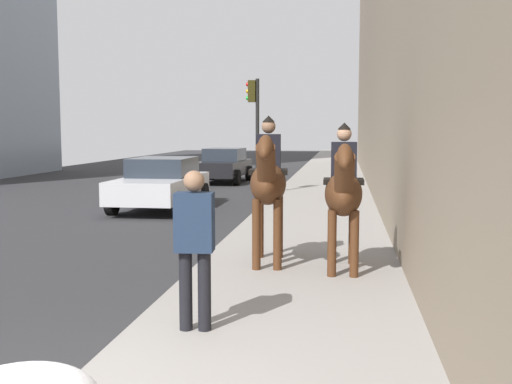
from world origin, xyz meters
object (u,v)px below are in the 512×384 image
object	(u,v)px
mounted_horse_near	(268,181)
car_near_lane	(161,183)
traffic_light_near_curb	(255,118)
car_mid_lane	(224,165)
mounted_horse_far	(344,191)
pedestrian_greeting	(195,239)

from	to	relation	value
mounted_horse_near	car_near_lane	distance (m)	8.27
mounted_horse_near	traffic_light_near_curb	world-z (taller)	traffic_light_near_curb
car_near_lane	car_mid_lane	xyz separation A→B (m)	(8.82, -0.07, -0.00)
traffic_light_near_curb	mounted_horse_far	bearing A→B (deg)	-165.01
car_mid_lane	traffic_light_near_curb	size ratio (longest dim) A/B	1.04
mounted_horse_far	mounted_horse_near	bearing A→B (deg)	-104.75
mounted_horse_far	traffic_light_near_curb	size ratio (longest dim) A/B	0.58
pedestrian_greeting	mounted_horse_near	bearing A→B (deg)	-10.35
pedestrian_greeting	car_mid_lane	size ratio (longest dim) A/B	0.42
pedestrian_greeting	car_mid_lane	xyz separation A→B (m)	(19.36, 3.47, -0.36)
mounted_horse_near	car_mid_lane	distance (m)	16.54
traffic_light_near_curb	car_near_lane	bearing A→B (deg)	145.97
mounted_horse_near	car_near_lane	xyz separation A→B (m)	(7.25, 3.91, -0.69)
mounted_horse_far	pedestrian_greeting	size ratio (longest dim) A/B	1.31
mounted_horse_far	car_near_lane	xyz separation A→B (m)	(7.54, 5.08, -0.59)
car_near_lane	mounted_horse_far	bearing A→B (deg)	34.00
mounted_horse_near	traffic_light_near_curb	size ratio (longest dim) A/B	0.61
mounted_horse_near	mounted_horse_far	bearing A→B (deg)	71.56
car_mid_lane	traffic_light_near_curb	bearing A→B (deg)	23.51
mounted_horse_near	car_near_lane	world-z (taller)	mounted_horse_near
mounted_horse_far	car_mid_lane	size ratio (longest dim) A/B	0.55
pedestrian_greeting	car_near_lane	bearing A→B (deg)	14.69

